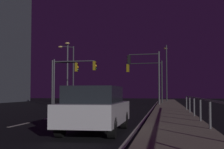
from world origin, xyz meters
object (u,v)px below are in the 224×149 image
street_lamp_across_street (67,67)px  traffic_light_mid_right (145,68)px  street_lamp_far_end (166,68)px  traffic_light_overhead_east (73,72)px  car (95,108)px  street_lamp_median (71,68)px  traffic_light_far_left (145,73)px  traffic_light_far_center (64,74)px

street_lamp_across_street → traffic_light_mid_right: bearing=-26.7°
traffic_light_mid_right → street_lamp_far_end: 13.51m
traffic_light_overhead_east → street_lamp_across_street: (-2.21, 5.29, 0.96)m
car → street_lamp_across_street: bearing=108.3°
car → street_lamp_median: 34.19m
street_lamp_far_end → street_lamp_across_street: size_ratio=1.06×
traffic_light_overhead_east → traffic_light_far_left: bearing=35.8°
traffic_light_far_center → street_lamp_median: 9.03m
traffic_light_mid_right → traffic_light_far_center: traffic_light_mid_right is taller
traffic_light_far_left → traffic_light_overhead_east: traffic_light_far_left is taller
traffic_light_far_center → street_lamp_median: street_lamp_median is taller
traffic_light_overhead_east → traffic_light_far_center: 1.17m
traffic_light_overhead_east → street_lamp_far_end: (9.85, 13.66, 1.31)m
street_lamp_far_end → street_lamp_across_street: bearing=-145.2°
car → traffic_light_far_left: traffic_light_far_left is taller
traffic_light_far_left → traffic_light_mid_right: size_ratio=0.90×
traffic_light_overhead_east → street_lamp_far_end: 16.89m
car → street_lamp_far_end: 37.32m
traffic_light_overhead_east → traffic_light_mid_right: traffic_light_mid_right is taller
traffic_light_far_left → traffic_light_overhead_east: size_ratio=1.00×
car → street_lamp_far_end: (2.60, 37.01, 4.02)m
traffic_light_far_center → street_lamp_far_end: bearing=50.6°
traffic_light_mid_right → street_lamp_across_street: 10.97m
traffic_light_far_left → street_lamp_far_end: 8.83m
car → traffic_light_mid_right: 23.93m
traffic_light_far_left → traffic_light_far_center: traffic_light_far_left is taller
car → traffic_light_mid_right: bearing=89.2°
traffic_light_overhead_east → street_lamp_across_street: street_lamp_across_street is taller
traffic_light_far_left → traffic_light_far_center: size_ratio=1.02×
traffic_light_far_center → traffic_light_far_left: bearing=30.5°
traffic_light_overhead_east → car: bearing=-72.7°
traffic_light_mid_right → traffic_light_overhead_east: bearing=-177.2°
street_lamp_median → car: bearing=-72.7°
traffic_light_overhead_east → traffic_light_far_center: size_ratio=1.02×
traffic_light_mid_right → street_lamp_across_street: (-9.79, 4.92, 0.54)m
traffic_light_far_left → traffic_light_far_center: (-8.44, -4.96, -0.27)m
traffic_light_mid_right → street_lamp_median: (-10.43, 8.72, 0.64)m
traffic_light_far_left → traffic_light_far_center: bearing=-149.5°
street_lamp_far_end → car: bearing=-94.0°
car → traffic_light_far_center: (-8.37, 23.67, 2.56)m
traffic_light_mid_right → street_lamp_median: street_lamp_median is taller
traffic_light_overhead_east → traffic_light_mid_right: 7.60m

